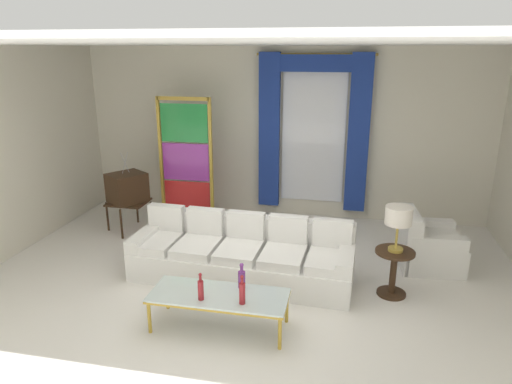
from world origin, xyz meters
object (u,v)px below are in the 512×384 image
(round_side_table, at_px, (393,269))
(bottle_blue_decanter, at_px, (201,289))
(peacock_figurine, at_px, (208,222))
(armchair_white, at_px, (426,247))
(couch_white_long, at_px, (243,255))
(bottle_crystal_tall, at_px, (242,292))
(table_lamp_brass, at_px, (399,218))
(bottle_amber_squat, at_px, (242,278))
(stained_glass_divider, at_px, (186,164))
(vintage_tv, at_px, (127,189))
(coffee_table, at_px, (219,297))

(round_side_table, bearing_deg, bottle_blue_decanter, -148.46)
(peacock_figurine, bearing_deg, armchair_white, -8.43)
(couch_white_long, height_order, bottle_crystal_tall, couch_white_long)
(bottle_blue_decanter, relative_size, bottle_crystal_tall, 0.94)
(table_lamp_brass, bearing_deg, bottle_amber_squat, -151.29)
(stained_glass_divider, relative_size, peacock_figurine, 3.67)
(bottle_crystal_tall, xyz_separation_m, vintage_tv, (-2.57, 2.58, 0.19))
(bottle_crystal_tall, height_order, vintage_tv, vintage_tv)
(peacock_figurine, height_order, round_side_table, round_side_table)
(coffee_table, distance_m, round_side_table, 2.22)
(coffee_table, distance_m, stained_glass_divider, 3.39)
(bottle_crystal_tall, height_order, bottle_amber_squat, bottle_crystal_tall)
(bottle_amber_squat, relative_size, table_lamp_brass, 0.52)
(coffee_table, xyz_separation_m, bottle_blue_decanter, (-0.15, -0.14, 0.16))
(armchair_white, xyz_separation_m, round_side_table, (-0.52, -0.93, 0.07))
(bottle_amber_squat, height_order, round_side_table, bottle_amber_squat)
(bottle_crystal_tall, xyz_separation_m, peacock_figurine, (-1.21, 2.68, -0.32))
(bottle_blue_decanter, distance_m, bottle_crystal_tall, 0.45)
(bottle_crystal_tall, bearing_deg, coffee_table, 155.46)
(bottle_amber_squat, distance_m, table_lamp_brass, 2.01)
(vintage_tv, xyz_separation_m, armchair_white, (4.71, -0.40, -0.44))
(bottle_crystal_tall, xyz_separation_m, armchair_white, (2.14, 2.19, -0.26))
(armchair_white, bearing_deg, couch_white_long, -161.27)
(bottle_amber_squat, height_order, vintage_tv, vintage_tv)
(bottle_crystal_tall, xyz_separation_m, round_side_table, (1.62, 1.26, -0.19))
(armchair_white, bearing_deg, peacock_figurine, 171.57)
(bottle_amber_squat, distance_m, peacock_figurine, 2.63)
(couch_white_long, distance_m, peacock_figurine, 1.61)
(couch_white_long, xyz_separation_m, bottle_amber_squat, (0.23, -1.03, 0.22))
(bottle_crystal_tall, height_order, peacock_figurine, bottle_crystal_tall)
(peacock_figurine, bearing_deg, bottle_crystal_tall, -65.64)
(bottle_crystal_tall, bearing_deg, stained_glass_divider, 118.89)
(coffee_table, distance_m, vintage_tv, 3.36)
(couch_white_long, xyz_separation_m, round_side_table, (1.94, -0.09, 0.05))
(bottle_crystal_tall, relative_size, round_side_table, 0.55)
(bottle_crystal_tall, relative_size, vintage_tv, 0.24)
(round_side_table, distance_m, table_lamp_brass, 0.67)
(couch_white_long, relative_size, stained_glass_divider, 1.34)
(table_lamp_brass, bearing_deg, armchair_white, 60.85)
(bottle_blue_decanter, relative_size, armchair_white, 0.35)
(couch_white_long, relative_size, peacock_figurine, 4.93)
(coffee_table, distance_m, armchair_white, 3.18)
(coffee_table, distance_m, bottle_amber_squat, 0.32)
(bottle_blue_decanter, height_order, bottle_amber_squat, bottle_blue_decanter)
(bottle_blue_decanter, distance_m, stained_glass_divider, 3.43)
(stained_glass_divider, bearing_deg, bottle_amber_squat, -59.61)
(stained_glass_divider, xyz_separation_m, table_lamp_brass, (3.35, -1.87, -0.03))
(peacock_figurine, bearing_deg, stained_glass_divider, 139.04)
(coffee_table, bearing_deg, bottle_blue_decanter, -136.75)
(couch_white_long, bearing_deg, peacock_figurine, 124.11)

